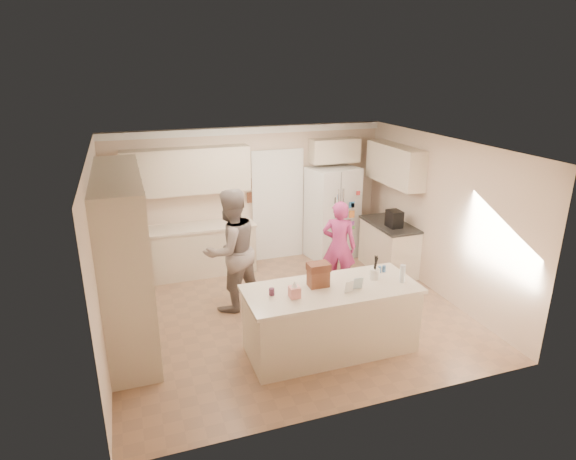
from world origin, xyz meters
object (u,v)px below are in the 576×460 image
object	(u,v)px
dollhouse_body	(318,278)
teen_girl	(339,246)
utensil_crock	(375,274)
teen_boy	(231,250)
island_base	(331,320)
tissue_box	(295,292)
coffee_maker	(394,219)
refrigerator	(332,213)

from	to	relation	value
dollhouse_body	teen_girl	bearing A→B (deg)	56.75
utensil_crock	teen_boy	size ratio (longest dim) A/B	0.08
island_base	tissue_box	size ratio (longest dim) A/B	15.71
coffee_maker	tissue_box	bearing A→B (deg)	-142.43
teen_boy	coffee_maker	bearing A→B (deg)	162.28
teen_boy	utensil_crock	bearing A→B (deg)	112.86
utensil_crock	teen_girl	size ratio (longest dim) A/B	0.10
refrigerator	coffee_maker	size ratio (longest dim) A/B	6.00
island_base	refrigerator	bearing A→B (deg)	65.89
tissue_box	teen_boy	size ratio (longest dim) A/B	0.07
coffee_maker	tissue_box	size ratio (longest dim) A/B	2.14
dollhouse_body	teen_boy	bearing A→B (deg)	118.55
utensil_crock	dollhouse_body	distance (m)	0.80
island_base	teen_girl	bearing A→B (deg)	62.25
island_base	coffee_maker	bearing A→B (deg)	42.83
tissue_box	utensil_crock	bearing A→B (deg)	7.13
coffee_maker	island_base	bearing A→B (deg)	-137.17
coffee_maker	teen_girl	xyz separation A→B (m)	(-1.17, -0.24, -0.29)
island_base	utensil_crock	size ratio (longest dim) A/B	14.67
tissue_box	dollhouse_body	world-z (taller)	dollhouse_body
coffee_maker	island_base	size ratio (longest dim) A/B	0.14
utensil_crock	refrigerator	bearing A→B (deg)	76.47
coffee_maker	teen_boy	world-z (taller)	teen_boy
utensil_crock	teen_girl	bearing A→B (deg)	82.04
refrigerator	teen_boy	world-z (taller)	teen_boy
dollhouse_body	tissue_box	bearing A→B (deg)	-153.43
coffee_maker	utensil_crock	size ratio (longest dim) A/B	2.00
coffee_maker	tissue_box	world-z (taller)	coffee_maker
teen_boy	teen_girl	world-z (taller)	teen_boy
tissue_box	teen_boy	distance (m)	1.76
dollhouse_body	teen_girl	xyz separation A→B (m)	(1.03, 1.56, -0.25)
tissue_box	dollhouse_body	bearing A→B (deg)	26.57
coffee_maker	teen_girl	distance (m)	1.23
tissue_box	teen_girl	world-z (taller)	teen_girl
tissue_box	dollhouse_body	xyz separation A→B (m)	(0.40, 0.20, 0.04)
coffee_maker	teen_girl	bearing A→B (deg)	-168.66
teen_boy	teen_girl	size ratio (longest dim) A/B	1.23
coffee_maker	dollhouse_body	xyz separation A→B (m)	(-2.20, -1.80, -0.03)
utensil_crock	teen_boy	distance (m)	2.25
teen_boy	refrigerator	bearing A→B (deg)	-171.10
utensil_crock	dollhouse_body	bearing A→B (deg)	176.42
island_base	dollhouse_body	size ratio (longest dim) A/B	8.46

